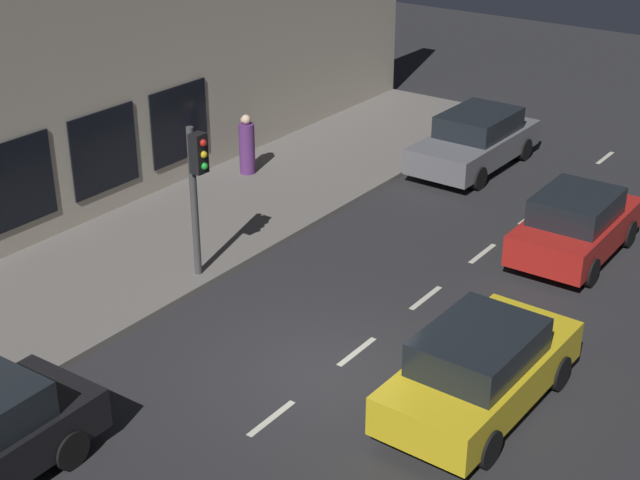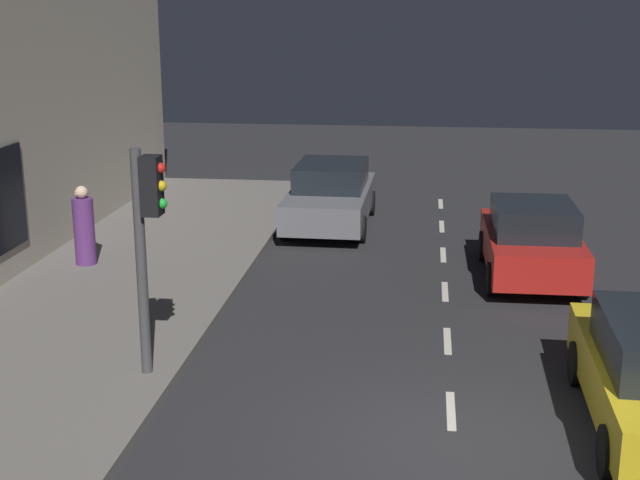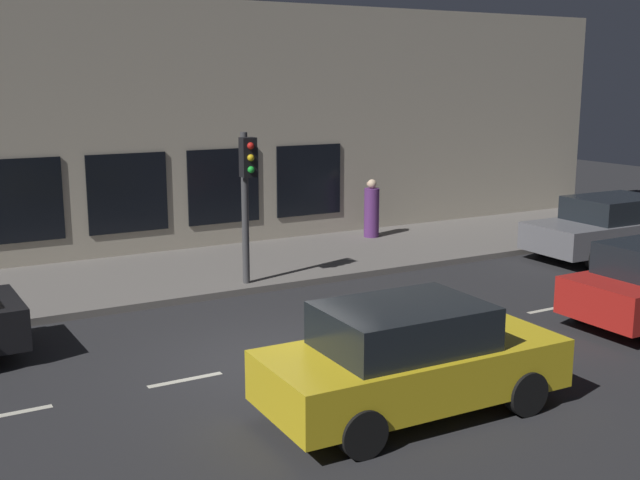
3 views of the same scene
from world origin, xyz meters
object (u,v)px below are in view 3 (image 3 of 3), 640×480
(traffic_light, at_px, (247,183))
(pedestrian_0, at_px, (372,211))
(parked_car_3, at_px, (410,358))
(parked_car_1, at_px, (610,227))

(traffic_light, relative_size, pedestrian_0, 2.01)
(parked_car_3, bearing_deg, pedestrian_0, 150.61)
(traffic_light, height_order, pedestrian_0, traffic_light)
(parked_car_3, bearing_deg, parked_car_1, 118.89)
(traffic_light, distance_m, parked_car_1, 9.92)
(parked_car_1, height_order, parked_car_3, same)
(parked_car_1, distance_m, pedestrian_0, 6.41)
(traffic_light, xyz_separation_m, parked_car_1, (-1.54, -9.67, -1.59))
(traffic_light, distance_m, parked_car_3, 7.21)
(parked_car_1, relative_size, parked_car_3, 1.05)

